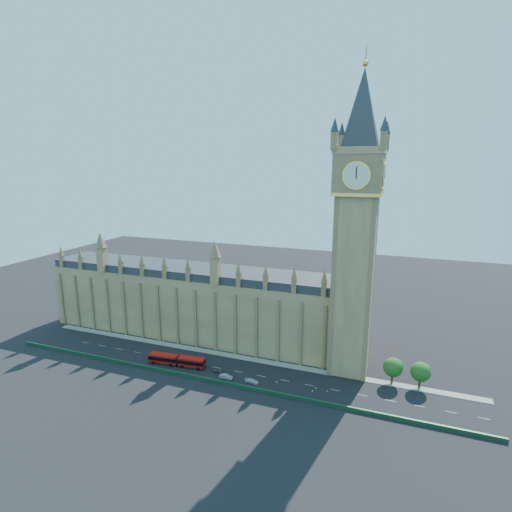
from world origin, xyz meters
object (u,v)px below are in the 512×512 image
(car_silver, at_px, (226,377))
(car_white, at_px, (252,381))
(red_bus, at_px, (177,360))
(car_grey, at_px, (218,370))

(car_silver, distance_m, car_white, 8.78)
(red_bus, relative_size, car_white, 4.52)
(car_grey, xyz_separation_m, car_white, (12.77, -2.29, -0.02))
(car_grey, height_order, car_white, car_grey)
(car_grey, bearing_deg, car_white, -93.33)
(red_bus, distance_m, car_white, 28.25)
(car_silver, relative_size, car_white, 0.97)
(red_bus, height_order, car_grey, red_bus)
(red_bus, bearing_deg, car_grey, -3.66)
(red_bus, distance_m, car_grey, 15.45)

